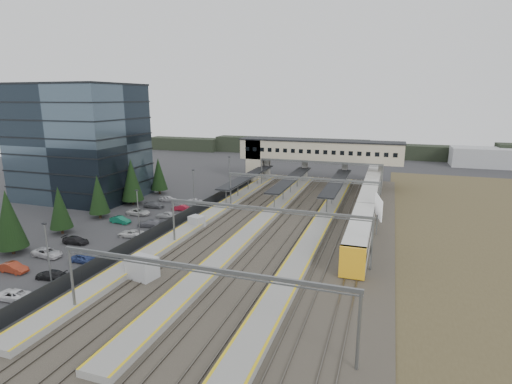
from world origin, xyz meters
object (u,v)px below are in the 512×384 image
(footbridge, at_px, (308,153))
(office_building, at_px, (79,142))
(billboard, at_px, (378,208))
(relay_cabin_near, at_px, (142,268))
(relay_cabin_far, at_px, (197,222))
(train, at_px, (368,200))

(footbridge, bearing_deg, office_building, -145.53)
(footbridge, height_order, billboard, footbridge)
(footbridge, bearing_deg, billboard, -60.84)
(relay_cabin_near, relative_size, footbridge, 0.09)
(relay_cabin_far, xyz_separation_m, billboard, (28.80, 8.49, 2.82))
(train, height_order, billboard, billboard)
(billboard, bearing_deg, train, 100.41)
(office_building, bearing_deg, billboard, -2.84)
(relay_cabin_far, distance_m, footbridge, 43.39)
(train, xyz_separation_m, billboard, (2.16, -11.77, 1.64))
(relay_cabin_near, bearing_deg, billboard, 47.04)
(office_building, distance_m, footbridge, 53.18)
(office_building, xyz_separation_m, billboard, (62.16, -3.09, -8.32))
(footbridge, distance_m, train, 27.43)
(office_building, relative_size, relay_cabin_far, 8.93)
(office_building, bearing_deg, relay_cabin_far, -19.13)
(train, bearing_deg, relay_cabin_near, -121.03)
(relay_cabin_near, height_order, train, train)
(train, bearing_deg, office_building, -171.76)
(office_building, distance_m, relay_cabin_near, 48.84)
(footbridge, height_order, train, footbridge)
(office_building, relative_size, train, 0.37)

